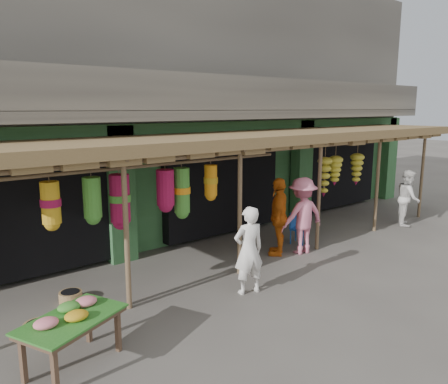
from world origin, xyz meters
TOP-DOWN VIEW (x-y plane):
  - ground at (0.00, 0.00)m, footprint 80.00×80.00m
  - building at (-0.00, 4.87)m, footprint 16.40×6.80m
  - awning at (-0.12, 0.80)m, footprint 14.00×2.70m
  - flower_table at (-5.36, -1.25)m, footprint 1.53×1.24m
  - blue_chair at (0.98, 0.43)m, footprint 0.48×0.49m
  - basket_mid at (-5.47, -0.14)m, footprint 0.54×0.54m
  - basket_right at (-4.68, 0.69)m, footprint 0.53×0.53m
  - person_front at (-2.00, -1.02)m, footprint 0.67×0.51m
  - person_right at (4.78, -0.44)m, footprint 1.00×0.95m
  - person_vendor at (0.00, 0.14)m, footprint 1.10×1.01m
  - person_shopper at (0.50, -0.13)m, footprint 1.26×0.86m

SIDE VIEW (x-z plane):
  - ground at x=0.00m, z-range 0.00..0.00m
  - basket_mid at x=-5.47m, z-range 0.00..0.18m
  - basket_right at x=-4.68m, z-range 0.00..0.18m
  - blue_chair at x=0.98m, z-range 0.05..0.84m
  - flower_table at x=-5.36m, z-range 0.25..1.05m
  - person_right at x=4.78m, z-range 0.00..1.62m
  - person_front at x=-2.00m, z-range 0.00..1.63m
  - person_shopper at x=0.50m, z-range 0.00..1.79m
  - person_vendor at x=0.00m, z-range 0.00..1.81m
  - awning at x=-0.12m, z-range 1.18..3.97m
  - building at x=0.00m, z-range -0.13..6.87m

